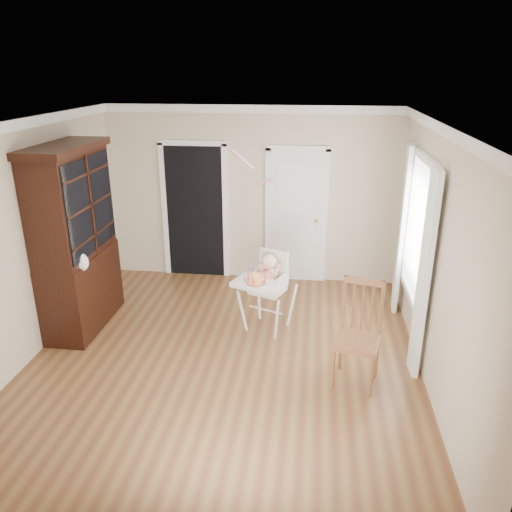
# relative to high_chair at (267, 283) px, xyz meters

# --- Properties ---
(floor) EXTENTS (5.00, 5.00, 0.00)m
(floor) POSITION_rel_high_chair_xyz_m (-0.42, -0.80, -0.65)
(floor) COLOR brown
(floor) RESTS_ON ground
(ceiling) EXTENTS (5.00, 5.00, 0.00)m
(ceiling) POSITION_rel_high_chair_xyz_m (-0.42, -0.80, 2.05)
(ceiling) COLOR white
(ceiling) RESTS_ON wall_back
(wall_back) EXTENTS (4.50, 0.00, 4.50)m
(wall_back) POSITION_rel_high_chair_xyz_m (-0.42, 1.70, 0.70)
(wall_back) COLOR beige
(wall_back) RESTS_ON floor
(wall_left) EXTENTS (0.00, 5.00, 5.00)m
(wall_left) POSITION_rel_high_chair_xyz_m (-2.67, -0.80, 0.70)
(wall_left) COLOR beige
(wall_left) RESTS_ON floor
(wall_right) EXTENTS (0.00, 5.00, 5.00)m
(wall_right) POSITION_rel_high_chair_xyz_m (1.83, -0.80, 0.70)
(wall_right) COLOR beige
(wall_right) RESTS_ON floor
(crown_molding) EXTENTS (4.50, 5.00, 0.12)m
(crown_molding) POSITION_rel_high_chair_xyz_m (-0.42, -0.80, 1.99)
(crown_molding) COLOR white
(crown_molding) RESTS_ON ceiling
(doorway) EXTENTS (1.06, 0.05, 2.22)m
(doorway) POSITION_rel_high_chair_xyz_m (-1.32, 1.68, 0.46)
(doorway) COLOR black
(doorway) RESTS_ON wall_back
(closet_door) EXTENTS (0.96, 0.09, 2.13)m
(closet_door) POSITION_rel_high_chair_xyz_m (0.28, 1.67, 0.37)
(closet_door) COLOR white
(closet_door) RESTS_ON wall_back
(window_right) EXTENTS (0.13, 1.84, 2.30)m
(window_right) POSITION_rel_high_chair_xyz_m (1.75, -0.00, 0.63)
(window_right) COLOR white
(window_right) RESTS_ON wall_right
(high_chair) EXTENTS (0.82, 0.91, 1.06)m
(high_chair) POSITION_rel_high_chair_xyz_m (0.00, 0.00, 0.00)
(high_chair) COLOR white
(high_chair) RESTS_ON floor
(baby) EXTENTS (0.28, 0.29, 0.45)m
(baby) POSITION_rel_high_chair_xyz_m (0.01, 0.02, 0.14)
(baby) COLOR beige
(baby) RESTS_ON high_chair
(cake) EXTENTS (0.25, 0.25, 0.12)m
(cake) POSITION_rel_high_chair_xyz_m (-0.12, -0.22, 0.14)
(cake) COLOR silver
(cake) RESTS_ON high_chair
(sippy_cup) EXTENTS (0.07, 0.07, 0.17)m
(sippy_cup) POSITION_rel_high_chair_xyz_m (-0.20, -0.02, 0.15)
(sippy_cup) COLOR #FC9AD0
(sippy_cup) RESTS_ON high_chair
(china_cabinet) EXTENTS (0.63, 1.40, 2.37)m
(china_cabinet) POSITION_rel_high_chair_xyz_m (-2.41, -0.17, 0.53)
(china_cabinet) COLOR black
(china_cabinet) RESTS_ON floor
(dining_chair) EXTENTS (0.56, 0.56, 1.14)m
(dining_chair) POSITION_rel_high_chair_xyz_m (1.07, -1.04, -0.12)
(dining_chair) COLOR brown
(dining_chair) RESTS_ON floor
(streamer) EXTENTS (0.31, 0.41, 0.15)m
(streamer) POSITION_rel_high_chair_xyz_m (-0.26, -0.23, 1.59)
(streamer) COLOR pink
(streamer) RESTS_ON ceiling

